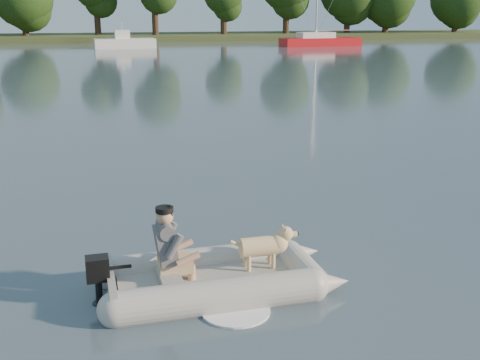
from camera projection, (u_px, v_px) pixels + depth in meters
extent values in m
plane|color=slate|center=(230.00, 266.00, 8.35)|extent=(160.00, 160.00, 0.00)
cube|color=#47512D|center=(121.00, 38.00, 66.53)|extent=(160.00, 12.00, 0.70)
cylinder|color=#332316|center=(25.00, 27.00, 63.56)|extent=(0.70, 0.70, 2.94)
cylinder|color=#332316|center=(98.00, 23.00, 65.56)|extent=(0.70, 0.70, 3.67)
cylinder|color=#332316|center=(155.00, 20.00, 65.02)|extent=(0.70, 0.70, 4.29)
cylinder|color=#332316|center=(224.00, 25.00, 66.97)|extent=(0.70, 0.70, 3.21)
cylinder|color=#332316|center=(286.00, 21.00, 68.95)|extent=(0.70, 0.70, 3.94)
cylinder|color=#332316|center=(347.00, 23.00, 70.79)|extent=(0.70, 0.70, 3.52)
cylinder|color=#332316|center=(385.00, 24.00, 71.58)|extent=(0.70, 0.70, 3.21)
cylinder|color=#332316|center=(455.00, 24.00, 73.16)|extent=(0.70, 0.70, 2.96)
cube|color=red|center=(320.00, 43.00, 56.17)|extent=(7.68, 2.94, 0.94)
cube|color=white|center=(316.00, 35.00, 55.84)|extent=(3.42, 1.99, 0.56)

